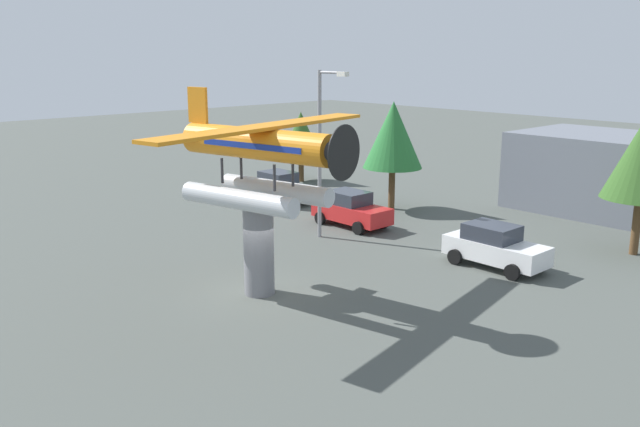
{
  "coord_description": "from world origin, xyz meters",
  "views": [
    {
      "loc": [
        18.55,
        -14.09,
        8.64
      ],
      "look_at": [
        0.0,
        3.0,
        2.51
      ],
      "focal_mm": 37.73,
      "sensor_mm": 36.0,
      "label": 1
    }
  ],
  "objects_px": {
    "car_near_silver": "(280,187)",
    "tree_east": "(393,135)",
    "streetlight_primary": "(322,143)",
    "tree_west": "(301,136)",
    "display_pedestal": "(259,249)",
    "car_mid_red": "(351,209)",
    "storefront_building": "(634,177)",
    "car_far_white": "(495,246)",
    "floatplane_monument": "(260,158)"
  },
  "relations": [
    {
      "from": "car_far_white",
      "to": "storefront_building",
      "type": "relative_size",
      "value": 0.35
    },
    {
      "from": "car_mid_red",
      "to": "tree_east",
      "type": "xyz_separation_m",
      "value": [
        -1.11,
        4.34,
        3.26
      ]
    },
    {
      "from": "floatplane_monument",
      "to": "car_near_silver",
      "type": "bearing_deg",
      "value": 126.54
    },
    {
      "from": "display_pedestal",
      "to": "car_mid_red",
      "type": "xyz_separation_m",
      "value": [
        -4.6,
        9.34,
        -0.79
      ]
    },
    {
      "from": "car_far_white",
      "to": "storefront_building",
      "type": "height_order",
      "value": "storefront_building"
    },
    {
      "from": "display_pedestal",
      "to": "streetlight_primary",
      "type": "xyz_separation_m",
      "value": [
        -3.97,
        6.81,
        2.86
      ]
    },
    {
      "from": "streetlight_primary",
      "to": "tree_west",
      "type": "bearing_deg",
      "value": 142.95
    },
    {
      "from": "car_near_silver",
      "to": "storefront_building",
      "type": "height_order",
      "value": "storefront_building"
    },
    {
      "from": "car_mid_red",
      "to": "tree_east",
      "type": "distance_m",
      "value": 5.54
    },
    {
      "from": "car_near_silver",
      "to": "tree_east",
      "type": "distance_m",
      "value": 7.35
    },
    {
      "from": "streetlight_primary",
      "to": "tree_east",
      "type": "distance_m",
      "value": 7.1
    },
    {
      "from": "streetlight_primary",
      "to": "display_pedestal",
      "type": "bearing_deg",
      "value": -59.78
    },
    {
      "from": "display_pedestal",
      "to": "streetlight_primary",
      "type": "bearing_deg",
      "value": 120.22
    },
    {
      "from": "display_pedestal",
      "to": "storefront_building",
      "type": "bearing_deg",
      "value": 79.58
    },
    {
      "from": "car_near_silver",
      "to": "display_pedestal",
      "type": "bearing_deg",
      "value": -42.22
    },
    {
      "from": "display_pedestal",
      "to": "floatplane_monument",
      "type": "height_order",
      "value": "floatplane_monument"
    },
    {
      "from": "display_pedestal",
      "to": "floatplane_monument",
      "type": "relative_size",
      "value": 0.32
    },
    {
      "from": "display_pedestal",
      "to": "car_near_silver",
      "type": "bearing_deg",
      "value": 137.78
    },
    {
      "from": "streetlight_primary",
      "to": "tree_west",
      "type": "height_order",
      "value": "streetlight_primary"
    },
    {
      "from": "floatplane_monument",
      "to": "tree_west",
      "type": "relative_size",
      "value": 2.22
    },
    {
      "from": "storefront_building",
      "to": "tree_west",
      "type": "height_order",
      "value": "tree_west"
    },
    {
      "from": "car_near_silver",
      "to": "car_mid_red",
      "type": "distance_m",
      "value": 6.83
    },
    {
      "from": "car_far_white",
      "to": "tree_east",
      "type": "xyz_separation_m",
      "value": [
        -9.76,
        4.72,
        3.26
      ]
    },
    {
      "from": "car_far_white",
      "to": "storefront_building",
      "type": "xyz_separation_m",
      "value": [
        -0.02,
        13.04,
        1.23
      ]
    },
    {
      "from": "display_pedestal",
      "to": "car_mid_red",
      "type": "height_order",
      "value": "display_pedestal"
    },
    {
      "from": "car_mid_red",
      "to": "streetlight_primary",
      "type": "height_order",
      "value": "streetlight_primary"
    },
    {
      "from": "car_near_silver",
      "to": "tree_east",
      "type": "relative_size",
      "value": 0.7
    },
    {
      "from": "floatplane_monument",
      "to": "tree_west",
      "type": "height_order",
      "value": "floatplane_monument"
    },
    {
      "from": "floatplane_monument",
      "to": "storefront_building",
      "type": "bearing_deg",
      "value": 68.27
    },
    {
      "from": "car_mid_red",
      "to": "storefront_building",
      "type": "height_order",
      "value": "storefront_building"
    },
    {
      "from": "floatplane_monument",
      "to": "tree_east",
      "type": "height_order",
      "value": "floatplane_monument"
    },
    {
      "from": "tree_west",
      "to": "tree_east",
      "type": "height_order",
      "value": "tree_east"
    },
    {
      "from": "storefront_building",
      "to": "car_mid_red",
      "type": "bearing_deg",
      "value": -124.31
    },
    {
      "from": "streetlight_primary",
      "to": "storefront_building",
      "type": "bearing_deg",
      "value": 62.2
    },
    {
      "from": "car_mid_red",
      "to": "car_far_white",
      "type": "xyz_separation_m",
      "value": [
        8.66,
        -0.38,
        0.0
      ]
    },
    {
      "from": "streetlight_primary",
      "to": "tree_west",
      "type": "distance_m",
      "value": 14.27
    },
    {
      "from": "display_pedestal",
      "to": "car_near_silver",
      "type": "relative_size",
      "value": 0.8
    },
    {
      "from": "tree_west",
      "to": "tree_east",
      "type": "relative_size",
      "value": 0.79
    },
    {
      "from": "car_near_silver",
      "to": "tree_east",
      "type": "xyz_separation_m",
      "value": [
        5.66,
        3.38,
        3.26
      ]
    },
    {
      "from": "car_far_white",
      "to": "tree_west",
      "type": "height_order",
      "value": "tree_west"
    },
    {
      "from": "display_pedestal",
      "to": "tree_west",
      "type": "xyz_separation_m",
      "value": [
        -15.3,
        15.37,
        1.43
      ]
    },
    {
      "from": "floatplane_monument",
      "to": "storefront_building",
      "type": "height_order",
      "value": "floatplane_monument"
    },
    {
      "from": "display_pedestal",
      "to": "storefront_building",
      "type": "xyz_separation_m",
      "value": [
        4.04,
        22.0,
        0.44
      ]
    },
    {
      "from": "car_far_white",
      "to": "car_mid_red",
      "type": "bearing_deg",
      "value": 177.5
    },
    {
      "from": "display_pedestal",
      "to": "tree_west",
      "type": "height_order",
      "value": "tree_west"
    },
    {
      "from": "tree_east",
      "to": "floatplane_monument",
      "type": "bearing_deg",
      "value": -66.89
    },
    {
      "from": "car_near_silver",
      "to": "tree_west",
      "type": "xyz_separation_m",
      "value": [
        -3.94,
        5.06,
        2.22
      ]
    },
    {
      "from": "tree_west",
      "to": "tree_east",
      "type": "bearing_deg",
      "value": -9.93
    },
    {
      "from": "car_near_silver",
      "to": "car_far_white",
      "type": "height_order",
      "value": "same"
    },
    {
      "from": "floatplane_monument",
      "to": "tree_west",
      "type": "bearing_deg",
      "value": 123.53
    }
  ]
}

